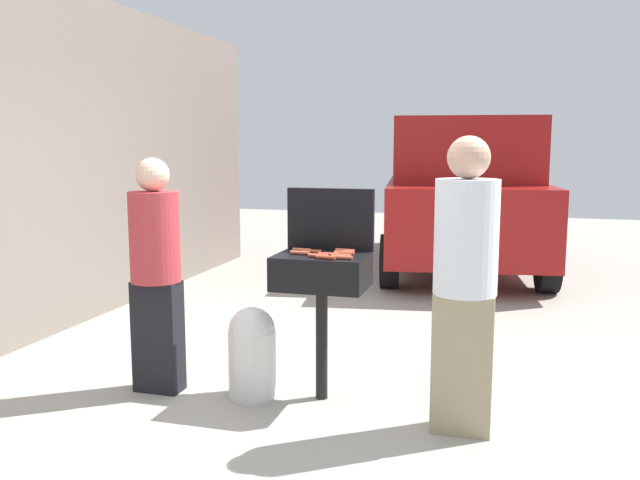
% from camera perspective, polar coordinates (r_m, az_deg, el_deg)
% --- Properties ---
extents(ground_plane, '(24.00, 24.00, 0.00)m').
position_cam_1_polar(ground_plane, '(4.74, -0.55, -12.74)').
color(ground_plane, '#9E998E').
extents(house_wall_side, '(0.24, 8.00, 3.10)m').
position_cam_1_polar(house_wall_side, '(6.59, -21.61, 6.40)').
color(house_wall_side, slate).
rests_on(house_wall_side, ground).
extents(bbq_grill, '(0.60, 0.44, 0.98)m').
position_cam_1_polar(bbq_grill, '(4.37, 0.14, -3.19)').
color(bbq_grill, black).
rests_on(bbq_grill, ground).
extents(grill_lid_open, '(0.60, 0.05, 0.42)m').
position_cam_1_polar(grill_lid_open, '(4.52, 0.90, 1.79)').
color(grill_lid_open, black).
rests_on(grill_lid_open, bbq_grill).
extents(hot_dog_0, '(0.13, 0.03, 0.03)m').
position_cam_1_polar(hot_dog_0, '(4.23, -0.16, -1.35)').
color(hot_dog_0, '#C6593D').
rests_on(hot_dog_0, bbq_grill).
extents(hot_dog_1, '(0.13, 0.03, 0.03)m').
position_cam_1_polar(hot_dog_1, '(4.40, -0.72, -0.99)').
color(hot_dog_1, '#AD4228').
rests_on(hot_dog_1, bbq_grill).
extents(hot_dog_2, '(0.13, 0.03, 0.03)m').
position_cam_1_polar(hot_dog_2, '(4.28, 0.71, -1.24)').
color(hot_dog_2, '#B74C33').
rests_on(hot_dog_2, bbq_grill).
extents(hot_dog_3, '(0.13, 0.04, 0.03)m').
position_cam_1_polar(hot_dog_3, '(4.32, 2.07, -1.16)').
color(hot_dog_3, '#B74C33').
rests_on(hot_dog_3, bbq_grill).
extents(hot_dog_4, '(0.13, 0.03, 0.03)m').
position_cam_1_polar(hot_dog_4, '(4.23, 1.80, -1.35)').
color(hot_dog_4, '#B74C33').
rests_on(hot_dog_4, bbq_grill).
extents(hot_dog_5, '(0.13, 0.03, 0.03)m').
position_cam_1_polar(hot_dog_5, '(4.39, 2.12, -1.01)').
color(hot_dog_5, '#C6593D').
rests_on(hot_dog_5, bbq_grill).
extents(hot_dog_6, '(0.13, 0.04, 0.03)m').
position_cam_1_polar(hot_dog_6, '(4.44, 2.19, -0.91)').
color(hot_dog_6, '#C6593D').
rests_on(hot_dog_6, bbq_grill).
extents(hot_dog_7, '(0.13, 0.03, 0.03)m').
position_cam_1_polar(hot_dog_7, '(4.17, 1.91, -1.50)').
color(hot_dog_7, '#C6593D').
rests_on(hot_dog_7, bbq_grill).
extents(hot_dog_8, '(0.13, 0.03, 0.03)m').
position_cam_1_polar(hot_dog_8, '(4.34, -1.73, -1.10)').
color(hot_dog_8, '#C6593D').
rests_on(hot_dog_8, bbq_grill).
extents(hot_dog_9, '(0.13, 0.04, 0.03)m').
position_cam_1_polar(hot_dog_9, '(4.17, 0.46, -1.50)').
color(hot_dog_9, '#AD4228').
rests_on(hot_dog_9, bbq_grill).
extents(hot_dog_10, '(0.13, 0.04, 0.03)m').
position_cam_1_polar(hot_dog_10, '(4.46, -1.54, -0.86)').
color(hot_dog_10, '#B74C33').
rests_on(hot_dog_10, bbq_grill).
extents(propane_tank, '(0.32, 0.32, 0.62)m').
position_cam_1_polar(propane_tank, '(4.55, -5.84, -9.40)').
color(propane_tank, silver).
rests_on(propane_tank, ground).
extents(person_left, '(0.34, 0.34, 1.61)m').
position_cam_1_polar(person_left, '(4.64, -13.89, -2.24)').
color(person_left, black).
rests_on(person_left, ground).
extents(person_right, '(0.37, 0.37, 1.74)m').
position_cam_1_polar(person_right, '(3.93, 12.31, -2.96)').
color(person_right, gray).
rests_on(person_right, ground).
extents(parked_minivan, '(2.52, 4.62, 2.02)m').
position_cam_1_polar(parked_minivan, '(9.32, 11.93, 3.93)').
color(parked_minivan, maroon).
rests_on(parked_minivan, ground).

